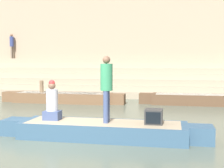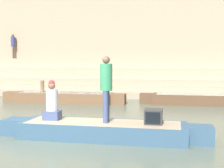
# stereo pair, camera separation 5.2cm
# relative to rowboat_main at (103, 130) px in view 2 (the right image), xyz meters

# --- Properties ---
(ground_plane) EXTENTS (120.00, 120.00, 0.00)m
(ground_plane) POSITION_rel_rowboat_main_xyz_m (-1.28, -0.75, -0.23)
(ground_plane) COLOR #566051
(ghat_steps) EXTENTS (36.00, 4.14, 2.19)m
(ghat_steps) POSITION_rel_rowboat_main_xyz_m (-1.28, 11.13, 0.56)
(ghat_steps) COLOR gray
(ghat_steps) RESTS_ON ground
(back_wall) EXTENTS (34.20, 1.28, 9.16)m
(back_wall) POSITION_rel_rowboat_main_xyz_m (-1.28, 13.21, 4.33)
(back_wall) COLOR tan
(back_wall) RESTS_ON ground
(rowboat_main) EXTENTS (5.47, 1.30, 0.42)m
(rowboat_main) POSITION_rel_rowboat_main_xyz_m (0.00, 0.00, 0.00)
(rowboat_main) COLOR #33516B
(rowboat_main) RESTS_ON ground
(person_standing) EXTENTS (0.31, 0.31, 1.70)m
(person_standing) POSITION_rel_rowboat_main_xyz_m (0.10, 0.00, 1.18)
(person_standing) COLOR #3D4C75
(person_standing) RESTS_ON rowboat_main
(person_rowing) EXTENTS (0.44, 0.34, 1.07)m
(person_rowing) POSITION_rel_rowboat_main_xyz_m (-1.41, 0.07, 0.63)
(person_rowing) COLOR #3D4C75
(person_rowing) RESTS_ON rowboat_main
(tv_set) EXTENTS (0.44, 0.45, 0.37)m
(tv_set) POSITION_rel_rowboat_main_xyz_m (1.30, 0.05, 0.38)
(tv_set) COLOR #2D2D2D
(tv_set) RESTS_ON rowboat_main
(moored_boat_shore) EXTENTS (5.53, 1.08, 0.48)m
(moored_boat_shore) POSITION_rel_rowboat_main_xyz_m (2.96, 6.93, 0.03)
(moored_boat_shore) COLOR brown
(moored_boat_shore) RESTS_ON ground
(moored_boat_distant) EXTENTS (6.06, 1.08, 0.48)m
(moored_boat_distant) POSITION_rel_rowboat_main_xyz_m (-3.46, 6.42, 0.03)
(moored_boat_distant) COLOR brown
(moored_boat_distant) RESTS_ON ground
(mooring_post) EXTENTS (0.18, 0.18, 1.05)m
(mooring_post) POSITION_rel_rowboat_main_xyz_m (-4.52, 6.40, 0.30)
(mooring_post) COLOR brown
(mooring_post) RESTS_ON ground
(person_on_steps) EXTENTS (0.28, 0.28, 1.70)m
(person_on_steps) POSITION_rel_rowboat_main_xyz_m (-9.32, 12.32, 2.96)
(person_on_steps) COLOR #756656
(person_on_steps) RESTS_ON ghat_steps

